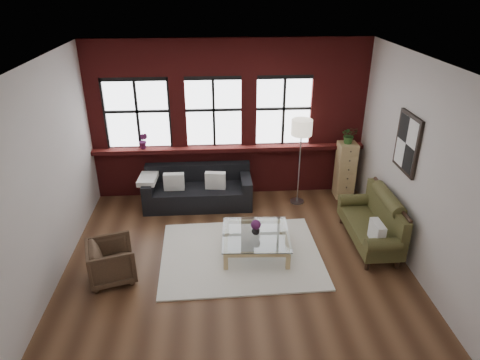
{
  "coord_description": "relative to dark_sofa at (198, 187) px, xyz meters",
  "views": [
    {
      "loc": [
        -0.33,
        -5.8,
        4.24
      ],
      "look_at": [
        0.1,
        0.6,
        1.15
      ],
      "focal_mm": 32.0,
      "sensor_mm": 36.0,
      "label": 1
    }
  ],
  "objects": [
    {
      "name": "wall_left",
      "position": [
        -2.09,
        -1.9,
        1.21
      ],
      "size": [
        0.0,
        5.0,
        5.0
      ],
      "primitive_type": "plane",
      "rotation": [
        1.57,
        0.0,
        1.57
      ],
      "color": "beige",
      "rests_on": "ground"
    },
    {
      "name": "shag_rug",
      "position": [
        0.74,
        -1.82,
        -0.37
      ],
      "size": [
        2.68,
        2.13,
        0.03
      ],
      "primitive_type": "cube",
      "rotation": [
        0.0,
        0.0,
        0.02
      ],
      "color": "white",
      "rests_on": "floor"
    },
    {
      "name": "sill_ledge",
      "position": [
        0.66,
        0.45,
        0.65
      ],
      "size": [
        5.5,
        0.3,
        0.08
      ],
      "primitive_type": "cube",
      "color": "maroon",
      "rests_on": "brick_backwall"
    },
    {
      "name": "window_right",
      "position": [
        1.76,
        0.55,
        1.36
      ],
      "size": [
        1.38,
        0.1,
        1.5
      ],
      "primitive_type": null,
      "color": "black",
      "rests_on": "brick_backwall"
    },
    {
      "name": "floor",
      "position": [
        0.66,
        -1.9,
        -0.39
      ],
      "size": [
        5.5,
        5.5,
        0.0
      ],
      "primitive_type": "plane",
      "color": "#472A1A",
      "rests_on": "ground"
    },
    {
      "name": "pillow_a",
      "position": [
        -0.46,
        -0.1,
        0.19
      ],
      "size": [
        0.4,
        0.14,
        0.34
      ],
      "primitive_type": "cube",
      "rotation": [
        0.0,
        0.0,
        -0.0
      ],
      "color": "silver",
      "rests_on": "dark_sofa"
    },
    {
      "name": "sill_plant",
      "position": [
        -1.06,
        0.42,
        0.87
      ],
      "size": [
        0.22,
        0.2,
        0.34
      ],
      "primitive_type": "imported",
      "rotation": [
        0.0,
        0.0,
        -0.26
      ],
      "color": "#5A1F51",
      "rests_on": "sill_ledge"
    },
    {
      "name": "pillow_settee",
      "position": [
        2.88,
        -2.13,
        0.17
      ],
      "size": [
        0.15,
        0.38,
        0.34
      ],
      "primitive_type": "cube",
      "rotation": [
        0.0,
        0.0,
        0.02
      ],
      "color": "silver",
      "rests_on": "vintage_settee"
    },
    {
      "name": "vintage_settee",
      "position": [
        2.96,
        -1.62,
        0.06
      ],
      "size": [
        0.74,
        1.67,
        0.89
      ],
      "primitive_type": null,
      "color": "#45421F",
      "rests_on": "floor"
    },
    {
      "name": "ceiling",
      "position": [
        0.66,
        -1.9,
        2.81
      ],
      "size": [
        5.5,
        5.5,
        0.0
      ],
      "primitive_type": "plane",
      "rotation": [
        3.14,
        0.0,
        0.0
      ],
      "color": "white",
      "rests_on": "ground"
    },
    {
      "name": "wall_back",
      "position": [
        0.66,
        0.6,
        1.21
      ],
      "size": [
        5.5,
        0.0,
        5.5
      ],
      "primitive_type": "plane",
      "rotation": [
        1.57,
        0.0,
        0.0
      ],
      "color": "beige",
      "rests_on": "ground"
    },
    {
      "name": "dark_sofa",
      "position": [
        0.0,
        0.0,
        0.0
      ],
      "size": [
        2.13,
        0.86,
        0.77
      ],
      "primitive_type": null,
      "color": "black",
      "rests_on": "floor"
    },
    {
      "name": "drawer_chest",
      "position": [
        3.04,
        0.17,
        0.21
      ],
      "size": [
        0.37,
        0.37,
        1.19
      ],
      "primitive_type": "cube",
      "color": "tan",
      "rests_on": "floor"
    },
    {
      "name": "pillow_b",
      "position": [
        0.36,
        -0.1,
        0.19
      ],
      "size": [
        0.42,
        0.19,
        0.34
      ],
      "primitive_type": "cube",
      "rotation": [
        0.0,
        0.0,
        -0.14
      ],
      "color": "silver",
      "rests_on": "dark_sofa"
    },
    {
      "name": "window_left",
      "position": [
        -1.14,
        0.55,
        1.36
      ],
      "size": [
        1.38,
        0.1,
        1.5
      ],
      "primitive_type": null,
      "color": "black",
      "rests_on": "brick_backwall"
    },
    {
      "name": "window_mid",
      "position": [
        0.36,
        0.55,
        1.36
      ],
      "size": [
        1.38,
        0.1,
        1.5
      ],
      "primitive_type": null,
      "color": "black",
      "rests_on": "brick_backwall"
    },
    {
      "name": "floor_lamp",
      "position": [
        2.03,
        -0.04,
        0.57
      ],
      "size": [
        0.4,
        0.4,
        1.92
      ],
      "primitive_type": null,
      "color": "#A5A5A8",
      "rests_on": "floor"
    },
    {
      "name": "wall_right",
      "position": [
        3.41,
        -1.9,
        1.21
      ],
      "size": [
        0.0,
        5.0,
        5.0
      ],
      "primitive_type": "plane",
      "rotation": [
        1.57,
        0.0,
        -1.57
      ],
      "color": "beige",
      "rests_on": "ground"
    },
    {
      "name": "coffee_table",
      "position": [
        0.99,
        -1.74,
        -0.21
      ],
      "size": [
        1.16,
        1.16,
        0.37
      ],
      "primitive_type": null,
      "rotation": [
        0.0,
        0.0,
        -0.06
      ],
      "color": "tan",
      "rests_on": "shag_rug"
    },
    {
      "name": "potted_plant_top",
      "position": [
        3.04,
        0.17,
        0.98
      ],
      "size": [
        0.34,
        0.3,
        0.35
      ],
      "primitive_type": "imported",
      "rotation": [
        0.0,
        0.0,
        -0.07
      ],
      "color": "#2D5923",
      "rests_on": "drawer_chest"
    },
    {
      "name": "armchair",
      "position": [
        -1.26,
        -2.27,
        -0.07
      ],
      "size": [
        0.85,
        0.83,
        0.63
      ],
      "primitive_type": "imported",
      "rotation": [
        0.0,
        0.0,
        1.85
      ],
      "color": "#412F20",
      "rests_on": "floor"
    },
    {
      "name": "wall_front",
      "position": [
        0.66,
        -4.4,
        1.21
      ],
      "size": [
        5.5,
        0.0,
        5.5
      ],
      "primitive_type": "plane",
      "rotation": [
        -1.57,
        0.0,
        0.0
      ],
      "color": "beige",
      "rests_on": "ground"
    },
    {
      "name": "wall_poster",
      "position": [
        3.38,
        -1.6,
        1.46
      ],
      "size": [
        0.05,
        0.74,
        0.94
      ],
      "primitive_type": null,
      "color": "black",
      "rests_on": "wall_right"
    },
    {
      "name": "flowers",
      "position": [
        0.99,
        -1.74,
        0.15
      ],
      "size": [
        0.17,
        0.17,
        0.17
      ],
      "primitive_type": "sphere",
      "color": "#5A1F51",
      "rests_on": "vase"
    },
    {
      "name": "vase",
      "position": [
        0.99,
        -1.74,
        0.04
      ],
      "size": [
        0.17,
        0.17,
        0.14
      ],
      "primitive_type": "imported",
      "rotation": [
        0.0,
        0.0,
        0.24
      ],
      "color": "#B2B2B2",
      "rests_on": "coffee_table"
    },
    {
      "name": "brick_backwall",
      "position": [
        0.66,
        0.54,
        1.21
      ],
      "size": [
        5.5,
        0.12,
        3.2
      ],
      "primitive_type": null,
      "color": "maroon",
      "rests_on": "floor"
    }
  ]
}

